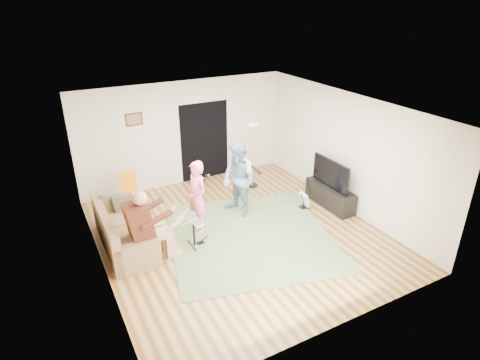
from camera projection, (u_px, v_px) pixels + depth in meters
name	position (u px, v px, depth m)	size (l,w,h in m)	color
floor	(239.00, 234.00, 8.48)	(6.00, 6.00, 0.00)	brown
walls	(239.00, 176.00, 7.91)	(5.50, 6.00, 2.70)	beige
ceiling	(239.00, 108.00, 7.34)	(6.00, 6.00, 0.00)	white
window_blinds	(91.00, 192.00, 6.81)	(2.05, 2.05, 0.00)	#94592D
doorway	(205.00, 141.00, 10.66)	(2.10, 2.10, 0.00)	black
picture_frame	(134.00, 119.00, 9.54)	(0.42, 0.03, 0.32)	#3F2314
area_rug	(250.00, 236.00, 8.39)	(3.26, 3.40, 0.02)	#5A6E43
sofa	(121.00, 235.00, 7.93)	(0.84, 2.05, 0.83)	olive
drummer	(150.00, 233.00, 7.47)	(0.94, 0.52, 1.44)	#512216
drum_kit	(194.00, 233.00, 7.96)	(0.35, 0.64, 0.65)	black
singer	(197.00, 197.00, 8.29)	(0.57, 0.38, 1.57)	pink
microphone	(205.00, 178.00, 8.21)	(0.06, 0.06, 0.24)	black
guitarist	(239.00, 180.00, 8.91)	(0.83, 0.65, 1.71)	slate
guitar_held	(246.00, 166.00, 8.86)	(0.12, 0.60, 0.26)	white
guitar_spare	(305.00, 199.00, 9.41)	(0.28, 0.26, 0.79)	black
torchiere_lamp	(252.00, 144.00, 10.12)	(0.30, 0.30, 1.69)	black
dining_chair	(129.00, 198.00, 9.22)	(0.48, 0.51, 0.94)	tan
tv_cabinet	(330.00, 196.00, 9.52)	(0.40, 1.40, 0.50)	black
television	(331.00, 173.00, 9.25)	(0.06, 1.17, 0.65)	black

